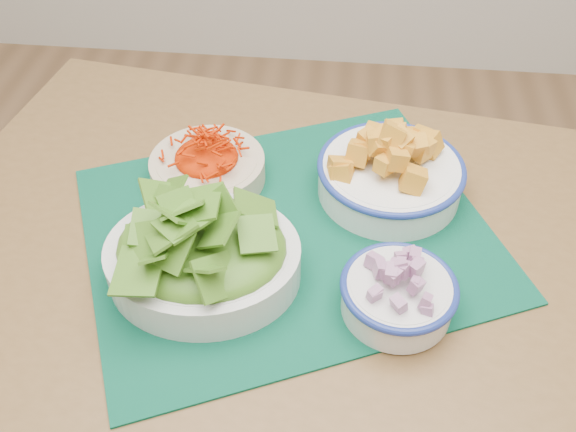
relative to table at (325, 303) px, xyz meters
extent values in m
cube|color=brown|center=(0.00, 0.00, 0.07)|extent=(1.35, 1.00, 0.04)
cylinder|color=brown|center=(-0.50, 0.43, -0.30)|extent=(0.06, 0.06, 0.71)
cube|color=#013223|center=(-0.06, 0.05, 0.10)|extent=(0.72, 0.66, 0.00)
cylinder|color=beige|center=(-0.20, 0.15, 0.12)|extent=(0.18, 0.18, 0.04)
ellipsoid|color=red|center=(-0.20, 0.15, 0.16)|extent=(0.16, 0.16, 0.03)
cylinder|color=white|center=(0.09, 0.15, 0.13)|extent=(0.24, 0.24, 0.05)
torus|color=navy|center=(0.09, 0.15, 0.15)|extent=(0.23, 0.23, 0.01)
ellipsoid|color=orange|center=(0.09, 0.15, 0.18)|extent=(0.19, 0.19, 0.05)
ellipsoid|color=#2E6313|center=(-0.17, -0.05, 0.19)|extent=(0.23, 0.20, 0.07)
cylinder|color=white|center=(0.09, -0.08, 0.12)|extent=(0.15, 0.15, 0.05)
torus|color=navy|center=(0.09, -0.08, 0.14)|extent=(0.15, 0.15, 0.01)
ellipsoid|color=#77205A|center=(0.09, -0.08, 0.16)|extent=(0.13, 0.13, 0.02)
camera|label=1|loc=(0.01, -0.61, 0.78)|focal=40.00mm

